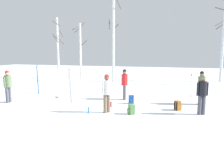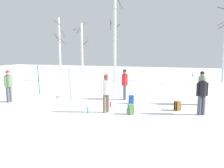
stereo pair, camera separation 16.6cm
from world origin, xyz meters
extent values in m
plane|color=white|center=(0.00, 0.00, 0.00)|extent=(60.00, 60.00, 0.00)
cylinder|color=#4C4C56|center=(-4.86, -0.05, 0.41)|extent=(0.16, 0.16, 0.82)
cylinder|color=#4C4C56|center=(-4.85, 0.13, 0.41)|extent=(0.16, 0.16, 0.82)
cylinder|color=#566B47|center=(-4.85, 0.04, 1.13)|extent=(0.34, 0.34, 0.62)
sphere|color=tan|center=(-4.85, 0.04, 1.55)|extent=(0.22, 0.22, 0.22)
sphere|color=#B22626|center=(-4.85, 0.04, 1.61)|extent=(0.21, 0.21, 0.21)
cylinder|color=#566B47|center=(-4.86, -0.17, 1.11)|extent=(0.10, 0.10, 0.56)
cylinder|color=#566B47|center=(-4.84, 0.25, 1.11)|extent=(0.10, 0.10, 0.56)
cylinder|color=#72604C|center=(0.72, -0.39, 0.41)|extent=(0.16, 0.16, 0.82)
cylinder|color=#72604C|center=(0.82, -0.24, 0.41)|extent=(0.16, 0.16, 0.82)
cylinder|color=silver|center=(0.77, -0.32, 1.13)|extent=(0.34, 0.34, 0.62)
sphere|color=brown|center=(0.77, -0.32, 1.55)|extent=(0.22, 0.22, 0.22)
sphere|color=#B22626|center=(0.77, -0.32, 1.61)|extent=(0.21, 0.21, 0.21)
cylinder|color=silver|center=(0.65, -0.49, 1.11)|extent=(0.10, 0.10, 0.56)
cylinder|color=silver|center=(0.89, -0.15, 1.11)|extent=(0.10, 0.10, 0.56)
cylinder|color=#1E2338|center=(4.90, 2.60, 0.41)|extent=(0.16, 0.16, 0.82)
cylinder|color=#1E2338|center=(4.87, 2.42, 0.41)|extent=(0.16, 0.16, 0.82)
cylinder|color=#566B47|center=(4.88, 2.51, 1.13)|extent=(0.34, 0.34, 0.62)
sphere|color=#997051|center=(4.88, 2.51, 1.55)|extent=(0.22, 0.22, 0.22)
sphere|color=black|center=(4.88, 2.51, 1.61)|extent=(0.21, 0.21, 0.21)
cylinder|color=#566B47|center=(4.91, 2.72, 1.11)|extent=(0.10, 0.10, 0.56)
cylinder|color=#566B47|center=(4.85, 2.30, 1.11)|extent=(0.10, 0.10, 0.56)
cylinder|color=#4C4C56|center=(0.85, 2.62, 0.41)|extent=(0.16, 0.16, 0.82)
cylinder|color=#4C4C56|center=(0.90, 2.45, 0.41)|extent=(0.16, 0.16, 0.82)
cylinder|color=red|center=(0.88, 2.54, 1.13)|extent=(0.34, 0.34, 0.62)
sphere|color=#997051|center=(0.88, 2.54, 1.55)|extent=(0.22, 0.22, 0.22)
sphere|color=black|center=(0.88, 2.54, 1.61)|extent=(0.21, 0.21, 0.21)
cylinder|color=red|center=(0.82, 2.74, 1.11)|extent=(0.10, 0.10, 0.56)
cylinder|color=red|center=(0.94, 2.34, 1.11)|extent=(0.10, 0.10, 0.56)
cylinder|color=#4C4C56|center=(4.83, 0.60, 0.41)|extent=(0.16, 0.16, 0.82)
cylinder|color=#4C4C56|center=(4.67, 0.52, 0.41)|extent=(0.16, 0.16, 0.82)
cylinder|color=black|center=(4.75, 0.56, 1.13)|extent=(0.34, 0.34, 0.62)
sphere|color=#997051|center=(4.75, 0.56, 1.55)|extent=(0.22, 0.22, 0.22)
sphere|color=#4C8C4C|center=(4.75, 0.56, 1.61)|extent=(0.21, 0.21, 0.21)
cylinder|color=black|center=(4.94, 0.65, 1.11)|extent=(0.10, 0.10, 0.56)
cylinder|color=black|center=(4.56, 0.47, 1.11)|extent=(0.10, 0.10, 0.56)
cube|color=blue|center=(-4.87, 2.64, 0.88)|extent=(0.16, 0.12, 1.75)
cube|color=blue|center=(-4.87, 2.64, 1.79)|extent=(0.06, 0.05, 0.10)
cube|color=blue|center=(-4.83, 2.61, 0.88)|extent=(0.16, 0.12, 1.75)
cube|color=blue|center=(-4.83, 2.61, 1.79)|extent=(0.06, 0.05, 0.10)
cube|color=white|center=(-1.53, 0.74, 0.90)|extent=(0.16, 0.04, 1.80)
cube|color=white|center=(-1.53, 0.74, 1.84)|extent=(0.06, 0.02, 0.10)
cube|color=white|center=(-1.59, 0.73, 0.90)|extent=(0.16, 0.04, 1.80)
cube|color=white|center=(-1.59, 0.73, 1.84)|extent=(0.06, 0.02, 0.10)
cube|color=white|center=(-2.96, 1.87, 0.01)|extent=(1.07, 1.56, 0.02)
cube|color=#333338|center=(-2.99, 1.91, 0.03)|extent=(0.12, 0.13, 0.03)
cube|color=white|center=(-3.04, 1.81, 0.01)|extent=(1.07, 1.56, 0.02)
cube|color=#333338|center=(-3.07, 1.86, 0.03)|extent=(0.12, 0.13, 0.03)
cylinder|color=#B2B2BC|center=(4.50, 4.38, 0.64)|extent=(0.02, 0.10, 1.27)
cylinder|color=black|center=(4.50, 4.38, 1.33)|extent=(0.04, 0.04, 0.10)
cylinder|color=black|center=(4.50, 4.38, 0.07)|extent=(0.07, 0.07, 0.01)
cylinder|color=#B2B2BC|center=(4.50, 4.27, 0.64)|extent=(0.02, 0.10, 1.27)
cylinder|color=black|center=(4.50, 4.27, 1.33)|extent=(0.04, 0.04, 0.10)
cylinder|color=black|center=(4.50, 4.27, 0.07)|extent=(0.07, 0.07, 0.01)
cube|color=#4C7F3F|center=(1.87, -0.27, 0.22)|extent=(0.31, 0.33, 0.44)
cube|color=#4C7F3F|center=(1.77, -0.34, 0.15)|extent=(0.16, 0.19, 0.20)
cube|color=black|center=(1.92, -0.14, 0.22)|extent=(0.04, 0.04, 0.37)
cube|color=black|center=(2.01, -0.26, 0.22)|extent=(0.04, 0.04, 0.37)
cube|color=#99591E|center=(3.77, 1.00, 0.22)|extent=(0.32, 0.33, 0.44)
cube|color=#99591E|center=(3.87, 1.08, 0.15)|extent=(0.17, 0.19, 0.20)
cube|color=black|center=(3.73, 0.87, 0.22)|extent=(0.04, 0.04, 0.37)
cube|color=black|center=(3.64, 0.98, 0.22)|extent=(0.04, 0.04, 0.37)
cube|color=#1E4C99|center=(1.45, 1.67, 0.22)|extent=(0.31, 0.27, 0.44)
cube|color=#1E4C99|center=(1.48, 1.55, 0.15)|extent=(0.20, 0.11, 0.20)
cube|color=black|center=(1.35, 1.76, 0.22)|extent=(0.04, 0.03, 0.37)
cube|color=black|center=(1.48, 1.80, 0.22)|extent=(0.04, 0.03, 0.37)
cylinder|color=red|center=(0.66, 0.66, 0.13)|extent=(0.08, 0.08, 0.25)
cylinder|color=black|center=(0.66, 0.66, 0.26)|extent=(0.05, 0.05, 0.02)
cylinder|color=#1E72BF|center=(0.05, -0.68, 0.13)|extent=(0.06, 0.06, 0.25)
cylinder|color=black|center=(0.05, -0.68, 0.26)|extent=(0.04, 0.04, 0.02)
cylinder|color=silver|center=(-8.16, 10.83, 3.05)|extent=(0.21, 0.21, 6.09)
cylinder|color=brown|center=(-7.73, 10.90, 4.47)|extent=(0.23, 0.92, 0.66)
cylinder|color=brown|center=(-7.82, 10.35, 3.95)|extent=(1.03, 0.77, 1.07)
cylinder|color=brown|center=(-8.06, 10.46, 5.48)|extent=(0.79, 0.29, 0.59)
cylinder|color=brown|center=(-8.14, 10.56, 3.91)|extent=(0.60, 0.12, 0.69)
cylinder|color=silver|center=(-5.38, 10.25, 2.68)|extent=(0.20, 0.20, 5.36)
cylinder|color=brown|center=(-5.84, 10.50, 4.97)|extent=(0.56, 0.97, 0.50)
cylinder|color=brown|center=(-5.62, 10.67, 4.98)|extent=(0.92, 0.56, 1.04)
cylinder|color=brown|center=(-5.15, 10.65, 3.54)|extent=(0.84, 0.53, 0.49)
cylinder|color=silver|center=(-1.86, 9.57, 3.71)|extent=(0.23, 0.23, 7.41)
cylinder|color=brown|center=(-1.44, 9.40, 6.90)|extent=(0.45, 0.92, 1.11)
cylinder|color=brown|center=(-1.72, 9.87, 4.88)|extent=(0.69, 0.37, 0.54)
cylinder|color=brown|center=(-2.18, 9.45, 5.06)|extent=(0.34, 0.74, 0.97)
cylinder|color=silver|center=(7.39, 12.40, 3.82)|extent=(0.24, 0.24, 7.64)
cylinder|color=brown|center=(7.07, 12.78, 5.19)|extent=(0.83, 0.73, 0.48)
cylinder|color=brown|center=(7.21, 12.81, 4.96)|extent=(0.89, 0.46, 0.62)
camera|label=1|loc=(3.74, -9.33, 2.67)|focal=35.27mm
camera|label=2|loc=(3.90, -9.28, 2.67)|focal=35.27mm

